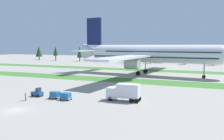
{
  "coord_description": "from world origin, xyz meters",
  "views": [
    {
      "loc": [
        30.7,
        -31.07,
        11.41
      ],
      "look_at": [
        4.67,
        33.74,
        4.0
      ],
      "focal_mm": 37.41,
      "sensor_mm": 36.0,
      "label": 1
    }
  ],
  "objects_px": {
    "baggage_tug": "(37,93)",
    "taxiway_marker_0": "(140,83)",
    "cargo_dolly_lead": "(55,94)",
    "ground_crew_loader": "(26,96)",
    "ground_crew_marshaller": "(113,94)",
    "airliner": "(148,54)",
    "catering_truck": "(124,92)",
    "taxiway_marker_1": "(77,79)",
    "cargo_dolly_second": "(66,96)",
    "taxiway_marker_2": "(137,85)",
    "taxiway_marker_3": "(120,81)"
  },
  "relations": [
    {
      "from": "baggage_tug",
      "to": "catering_truck",
      "type": "distance_m",
      "value": 19.69
    },
    {
      "from": "ground_crew_loader",
      "to": "taxiway_marker_3",
      "type": "height_order",
      "value": "ground_crew_loader"
    },
    {
      "from": "airliner",
      "to": "catering_truck",
      "type": "relative_size",
      "value": 10.17
    },
    {
      "from": "baggage_tug",
      "to": "cargo_dolly_lead",
      "type": "bearing_deg",
      "value": -90.0
    },
    {
      "from": "ground_crew_loader",
      "to": "taxiway_marker_2",
      "type": "height_order",
      "value": "ground_crew_loader"
    },
    {
      "from": "taxiway_marker_0",
      "to": "taxiway_marker_1",
      "type": "bearing_deg",
      "value": -179.41
    },
    {
      "from": "cargo_dolly_second",
      "to": "catering_truck",
      "type": "relative_size",
      "value": 0.33
    },
    {
      "from": "airliner",
      "to": "cargo_dolly_lead",
      "type": "distance_m",
      "value": 48.67
    },
    {
      "from": "airliner",
      "to": "cargo_dolly_second",
      "type": "bearing_deg",
      "value": -1.55
    },
    {
      "from": "catering_truck",
      "to": "taxiway_marker_2",
      "type": "distance_m",
      "value": 19.42
    },
    {
      "from": "airliner",
      "to": "taxiway_marker_2",
      "type": "relative_size",
      "value": 151.97
    },
    {
      "from": "cargo_dolly_lead",
      "to": "cargo_dolly_second",
      "type": "relative_size",
      "value": 1.0
    },
    {
      "from": "baggage_tug",
      "to": "taxiway_marker_1",
      "type": "height_order",
      "value": "baggage_tug"
    },
    {
      "from": "baggage_tug",
      "to": "ground_crew_marshaller",
      "type": "relative_size",
      "value": 1.55
    },
    {
      "from": "ground_crew_loader",
      "to": "taxiway_marker_2",
      "type": "distance_m",
      "value": 31.17
    },
    {
      "from": "cargo_dolly_second",
      "to": "cargo_dolly_lead",
      "type": "bearing_deg",
      "value": 90.0
    },
    {
      "from": "ground_crew_loader",
      "to": "cargo_dolly_second",
      "type": "bearing_deg",
      "value": -106.64
    },
    {
      "from": "airliner",
      "to": "catering_truck",
      "type": "xyz_separation_m",
      "value": [
        5.2,
        -43.66,
        -6.3
      ]
    },
    {
      "from": "airliner",
      "to": "taxiway_marker_2",
      "type": "xyz_separation_m",
      "value": [
        2.6,
        -24.49,
        -8.02
      ]
    },
    {
      "from": "baggage_tug",
      "to": "ground_crew_loader",
      "type": "height_order",
      "value": "baggage_tug"
    },
    {
      "from": "cargo_dolly_lead",
      "to": "ground_crew_loader",
      "type": "xyz_separation_m",
      "value": [
        -4.59,
        -3.77,
        0.03
      ]
    },
    {
      "from": "cargo_dolly_second",
      "to": "taxiway_marker_2",
      "type": "height_order",
      "value": "cargo_dolly_second"
    },
    {
      "from": "taxiway_marker_1",
      "to": "baggage_tug",
      "type": "bearing_deg",
      "value": -80.06
    },
    {
      "from": "taxiway_marker_0",
      "to": "taxiway_marker_3",
      "type": "relative_size",
      "value": 1.17
    },
    {
      "from": "taxiway_marker_2",
      "to": "ground_crew_loader",
      "type": "bearing_deg",
      "value": -121.72
    },
    {
      "from": "cargo_dolly_lead",
      "to": "ground_crew_marshaller",
      "type": "height_order",
      "value": "ground_crew_marshaller"
    },
    {
      "from": "baggage_tug",
      "to": "cargo_dolly_lead",
      "type": "relative_size",
      "value": 1.17
    },
    {
      "from": "airliner",
      "to": "taxiway_marker_0",
      "type": "bearing_deg",
      "value": 13.29
    },
    {
      "from": "catering_truck",
      "to": "taxiway_marker_1",
      "type": "height_order",
      "value": "catering_truck"
    },
    {
      "from": "ground_crew_marshaller",
      "to": "ground_crew_loader",
      "type": "xyz_separation_m",
      "value": [
        -16.08,
        -8.83,
        0.0
      ]
    },
    {
      "from": "taxiway_marker_0",
      "to": "taxiway_marker_2",
      "type": "height_order",
      "value": "taxiway_marker_0"
    },
    {
      "from": "ground_crew_loader",
      "to": "ground_crew_marshaller",
      "type": "bearing_deg",
      "value": -103.15
    },
    {
      "from": "taxiway_marker_0",
      "to": "taxiway_marker_3",
      "type": "height_order",
      "value": "taxiway_marker_0"
    },
    {
      "from": "cargo_dolly_lead",
      "to": "taxiway_marker_2",
      "type": "height_order",
      "value": "cargo_dolly_lead"
    },
    {
      "from": "cargo_dolly_lead",
      "to": "airliner",
      "type": "bearing_deg",
      "value": -6.42
    },
    {
      "from": "ground_crew_marshaller",
      "to": "taxiway_marker_2",
      "type": "distance_m",
      "value": 17.7
    },
    {
      "from": "cargo_dolly_second",
      "to": "ground_crew_loader",
      "type": "xyz_separation_m",
      "value": [
        -7.48,
        -3.53,
        0.03
      ]
    },
    {
      "from": "baggage_tug",
      "to": "taxiway_marker_3",
      "type": "relative_size",
      "value": 5.32
    },
    {
      "from": "cargo_dolly_second",
      "to": "catering_truck",
      "type": "distance_m",
      "value": 12.16
    },
    {
      "from": "ground_crew_marshaller",
      "to": "taxiway_marker_0",
      "type": "distance_m",
      "value": 19.92
    },
    {
      "from": "taxiway_marker_1",
      "to": "ground_crew_marshaller",
      "type": "bearing_deg",
      "value": -43.47
    },
    {
      "from": "cargo_dolly_lead",
      "to": "ground_crew_loader",
      "type": "distance_m",
      "value": 5.94
    },
    {
      "from": "catering_truck",
      "to": "taxiway_marker_3",
      "type": "distance_m",
      "value": 26.14
    },
    {
      "from": "taxiway_marker_0",
      "to": "ground_crew_loader",
      "type": "bearing_deg",
      "value": -120.07
    },
    {
      "from": "baggage_tug",
      "to": "taxiway_marker_2",
      "type": "distance_m",
      "value": 27.96
    },
    {
      "from": "baggage_tug",
      "to": "cargo_dolly_second",
      "type": "height_order",
      "value": "baggage_tug"
    },
    {
      "from": "ground_crew_marshaller",
      "to": "taxiway_marker_0",
      "type": "bearing_deg",
      "value": -44.32
    },
    {
      "from": "baggage_tug",
      "to": "ground_crew_loader",
      "type": "relative_size",
      "value": 1.55
    },
    {
      "from": "cargo_dolly_lead",
      "to": "ground_crew_marshaller",
      "type": "bearing_deg",
      "value": -61.63
    },
    {
      "from": "baggage_tug",
      "to": "taxiway_marker_0",
      "type": "height_order",
      "value": "baggage_tug"
    }
  ]
}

